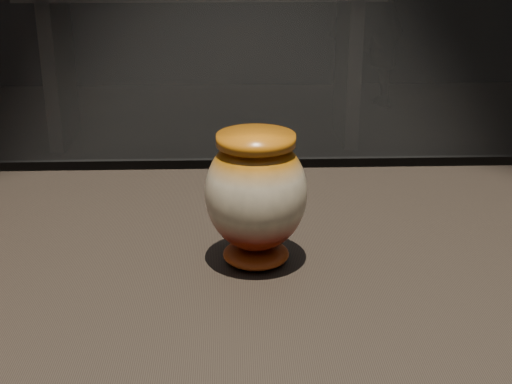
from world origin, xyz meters
TOP-DOWN VIEW (x-y plane):
  - main_vase at (0.10, 0.07)m, footprint 0.14×0.14m
  - back_shelf at (-0.08, 3.50)m, footprint 2.00×0.60m

SIDE VIEW (x-z plane):
  - back_shelf at x=-0.08m, z-range 0.19..1.09m
  - main_vase at x=0.10m, z-range 0.91..1.06m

